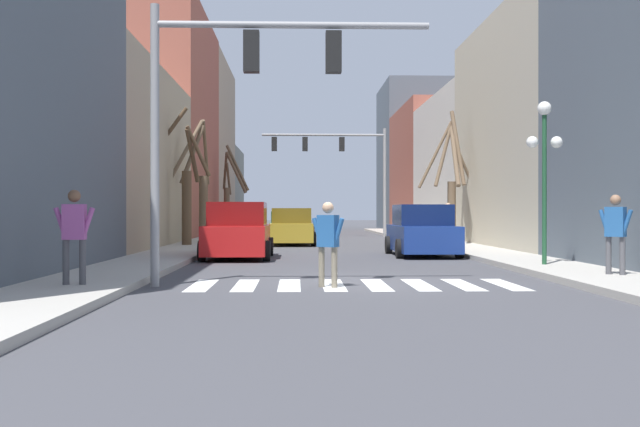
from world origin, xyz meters
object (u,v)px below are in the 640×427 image
pedestrian_near_right_corner (615,227)px  car_driving_toward_lane (422,232)px  traffic_signal_near (235,84)px  car_parked_right_mid (238,232)px  car_parked_left_mid (292,228)px  traffic_signal_far (339,156)px  pedestrian_on_right_sidewalk (328,237)px  pedestrian_on_left_sidewalk (74,228)px  street_tree_right_mid (230,192)px  street_tree_left_mid (200,187)px  street_tree_left_far (185,188)px  car_parked_left_near (288,226)px  street_lamp_right_corner (544,149)px  car_parked_right_far (298,224)px  street_tree_right_far (452,181)px  pedestrian_crossing_street (448,220)px

pedestrian_near_right_corner → car_driving_toward_lane: bearing=-30.8°
traffic_signal_near → car_parked_right_mid: size_ratio=1.23×
car_parked_left_mid → car_parked_right_mid: size_ratio=1.04×
traffic_signal_far → pedestrian_on_right_sidewalk: bearing=-93.7°
traffic_signal_near → pedestrian_on_right_sidewalk: size_ratio=3.34×
pedestrian_on_left_sidewalk → street_tree_right_mid: bearing=87.8°
car_parked_right_mid → street_tree_left_mid: 10.16m
pedestrian_near_right_corner → street_tree_left_far: size_ratio=0.30×
street_tree_left_mid → car_parked_right_mid: bearing=-75.7°
car_parked_left_near → pedestrian_on_right_sidewalk: pedestrian_on_right_sidewalk is taller
car_parked_left_mid → pedestrian_on_right_sidewalk: (0.85, -19.43, 0.23)m
traffic_signal_far → car_parked_left_mid: bearing=-105.3°
street_lamp_right_corner → pedestrian_near_right_corner: (0.49, -3.19, -1.97)m
traffic_signal_near → street_tree_left_far: street_tree_left_far is taller
car_parked_right_mid → street_tree_right_mid: bearing=5.7°
car_parked_right_far → street_lamp_right_corner: bearing=12.4°
street_tree_right_far → car_parked_right_far: bearing=113.7°
traffic_signal_near → street_tree_right_far: bearing=65.2°
car_parked_left_near → pedestrian_near_right_corner: 25.93m
traffic_signal_far → pedestrian_crossing_street: size_ratio=4.28×
pedestrian_crossing_street → pedestrian_near_right_corner: bearing=68.5°
street_tree_left_far → street_tree_left_mid: bearing=84.8°
car_parked_left_mid → traffic_signal_near: bearing=-3.1°
pedestrian_crossing_street → street_tree_right_mid: (-10.53, 18.50, 1.60)m
pedestrian_crossing_street → street_tree_right_mid: size_ratio=0.30×
traffic_signal_near → street_tree_right_mid: size_ratio=1.00×
car_parked_right_far → street_tree_right_mid: street_tree_right_mid is taller
street_lamp_right_corner → pedestrian_on_left_sidewalk: 11.92m
pedestrian_on_left_sidewalk → pedestrian_crossing_street: bearing=54.9°
pedestrian_near_right_corner → pedestrian_crossing_street: 14.36m
pedestrian_on_right_sidewalk → street_tree_right_far: 18.95m
car_parked_right_mid → pedestrian_near_right_corner: size_ratio=2.67×
car_parked_right_far → car_parked_left_near: bearing=-4.5°
street_tree_left_mid → car_parked_right_far: bearing=72.4°
car_parked_right_far → pedestrian_on_right_sidewalk: size_ratio=2.85×
car_parked_right_mid → street_tree_right_mid: street_tree_right_mid is taller
pedestrian_on_right_sidewalk → pedestrian_on_left_sidewalk: 4.87m
car_parked_right_mid → street_tree_right_mid: size_ratio=0.81×
car_driving_toward_lane → car_parked_left_mid: bearing=27.2°
traffic_signal_near → street_tree_right_mid: (-3.10, 33.64, -1.33)m
car_parked_right_mid → street_tree_right_far: street_tree_right_far is taller
traffic_signal_far → traffic_signal_near: bearing=-97.4°
car_parked_left_mid → pedestrian_crossing_street: size_ratio=2.80×
street_tree_right_far → street_tree_left_far: (-11.47, -1.52, -0.40)m
pedestrian_crossing_street → traffic_signal_far: bearing=-100.2°
street_lamp_right_corner → street_tree_right_mid: street_tree_right_mid is taller
pedestrian_on_right_sidewalk → street_tree_left_mid: (-5.00, 19.07, 1.61)m
car_parked_right_far → car_driving_toward_lane: size_ratio=1.06×
street_tree_left_mid → street_tree_right_far: bearing=-6.5°
street_tree_left_far → street_tree_right_mid: bearing=89.1°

